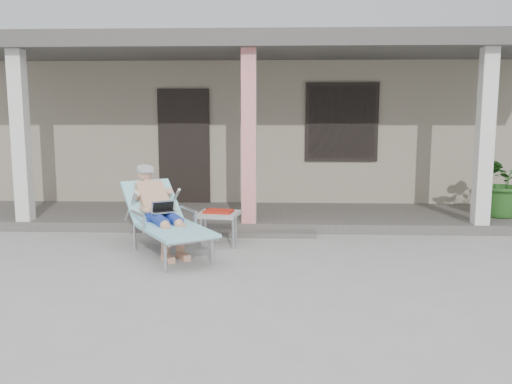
{
  "coord_description": "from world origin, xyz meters",
  "views": [
    {
      "loc": [
        0.43,
        -6.02,
        1.83
      ],
      "look_at": [
        0.17,
        0.6,
        0.85
      ],
      "focal_mm": 38.0,
      "sensor_mm": 36.0,
      "label": 1
    }
  ],
  "objects": [
    {
      "name": "porch_overhang",
      "position": [
        0.0,
        2.95,
        2.79
      ],
      "size": [
        10.0,
        2.3,
        2.85
      ],
      "color": "silver",
      "rests_on": "porch_deck"
    },
    {
      "name": "side_table",
      "position": [
        -0.38,
        1.3,
        0.41
      ],
      "size": [
        0.62,
        0.62,
        0.49
      ],
      "rotation": [
        0.0,
        0.0,
        -0.16
      ],
      "color": "#A7A7A2",
      "rests_on": "ground"
    },
    {
      "name": "porch_step",
      "position": [
        0.0,
        1.85,
        0.04
      ],
      "size": [
        2.0,
        0.3,
        0.07
      ],
      "primitive_type": "cube",
      "color": "#605B56",
      "rests_on": "ground"
    },
    {
      "name": "house",
      "position": [
        0.0,
        6.5,
        1.67
      ],
      "size": [
        10.4,
        5.4,
        3.3
      ],
      "color": "gray",
      "rests_on": "ground"
    },
    {
      "name": "porch_deck",
      "position": [
        0.0,
        3.0,
        0.07
      ],
      "size": [
        10.0,
        2.0,
        0.15
      ],
      "primitive_type": "cube",
      "color": "#605B56",
      "rests_on": "ground"
    },
    {
      "name": "potted_palm",
      "position": [
        4.09,
        2.83,
        0.73
      ],
      "size": [
        1.19,
        1.07,
        1.17
      ],
      "primitive_type": "imported",
      "rotation": [
        0.0,
        0.0,
        0.17
      ],
      "color": "#26591E",
      "rests_on": "porch_deck"
    },
    {
      "name": "lounger",
      "position": [
        -1.06,
        0.86,
        0.73
      ],
      "size": [
        1.52,
        1.85,
        1.19
      ],
      "rotation": [
        0.0,
        0.0,
        0.56
      ],
      "color": "#B7B7BC",
      "rests_on": "ground"
    },
    {
      "name": "ground",
      "position": [
        0.0,
        0.0,
        0.0
      ],
      "size": [
        60.0,
        60.0,
        0.0
      ],
      "primitive_type": "plane",
      "color": "#9E9E99",
      "rests_on": "ground"
    }
  ]
}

